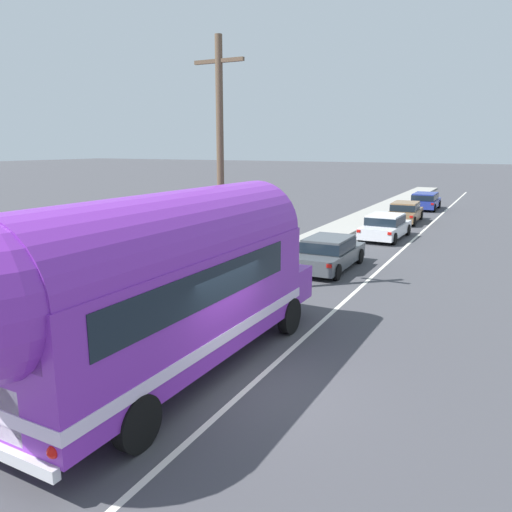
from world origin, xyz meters
TOP-DOWN VIEW (x-y plane):
  - ground_plane at (0.00, 0.00)m, footprint 300.00×300.00m
  - lane_markings at (-1.60, 12.00)m, footprint 3.59×80.00m
  - sidewalk_slab at (-4.64, 10.00)m, footprint 2.36×90.00m
  - utility_pole at (-4.12, 5.74)m, footprint 1.80×0.24m
  - painted_bus at (-1.75, -0.72)m, footprint 2.74×10.71m
  - car_lead at (-1.96, 10.80)m, footprint 1.94×4.65m
  - car_second at (-1.49, 18.94)m, footprint 2.10×4.69m
  - car_third at (-1.72, 25.74)m, footprint 1.99×4.82m
  - car_fourth at (-1.60, 33.44)m, footprint 2.00×4.37m

SIDE VIEW (x-z plane):
  - ground_plane at x=0.00m, z-range 0.00..0.00m
  - lane_markings at x=-1.60m, z-range 0.00..0.01m
  - sidewalk_slab at x=-4.64m, z-range 0.00..0.15m
  - car_lead at x=-1.96m, z-range 0.06..1.43m
  - car_second at x=-1.49m, z-range 0.06..1.43m
  - car_third at x=-1.72m, z-range 0.06..1.43m
  - car_fourth at x=-1.60m, z-range 0.10..1.47m
  - painted_bus at x=-1.75m, z-range 0.24..4.37m
  - utility_pole at x=-4.12m, z-range 0.17..8.67m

